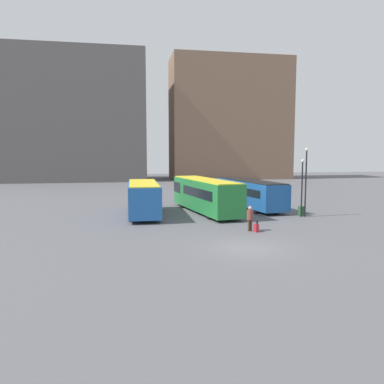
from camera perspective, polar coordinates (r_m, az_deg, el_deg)
ground_plane at (r=22.12m, az=8.46°, el=-8.47°), size 160.00×160.00×0.00m
building_block_left at (r=80.27m, az=-17.74°, el=10.76°), size 28.68×14.90×25.24m
building_block_right at (r=82.71m, az=5.75°, el=10.96°), size 25.37×10.21×25.54m
bus_0 at (r=33.28m, az=-7.42°, el=-0.83°), size 2.75×9.14×2.92m
bus_1 at (r=34.85m, az=1.97°, el=-0.33°), size 4.41×11.87×3.09m
bus_2 at (r=38.20m, az=8.64°, el=-0.08°), size 4.16×11.30×2.78m
traveler at (r=26.71m, az=8.83°, el=-3.67°), size 0.53×0.53×1.77m
suitcase at (r=26.58m, az=9.75°, el=-5.40°), size 0.29×0.41×0.83m
lamp_post_0 at (r=33.39m, az=16.42°, el=1.38°), size 0.28×0.28×4.97m
lamp_post_1 at (r=33.48m, az=16.97°, el=2.24°), size 0.28×0.28×5.93m
trash_bin at (r=34.26m, az=16.29°, el=-2.79°), size 0.52×0.52×0.85m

